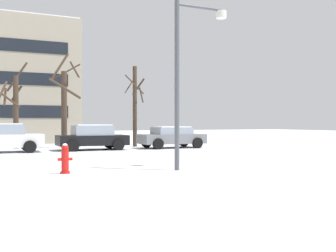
# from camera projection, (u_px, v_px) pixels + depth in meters

# --- Properties ---
(ground_plane) EXTENTS (120.00, 120.00, 0.00)m
(ground_plane) POSITION_uv_depth(u_px,v_px,m) (43.00, 169.00, 13.86)
(ground_plane) COLOR white
(road_surface) EXTENTS (80.00, 8.85, 0.00)m
(road_surface) POSITION_uv_depth(u_px,v_px,m) (29.00, 160.00, 16.95)
(road_surface) COLOR silver
(road_surface) RESTS_ON ground
(fire_hydrant) EXTENTS (0.44, 0.30, 0.92)m
(fire_hydrant) POSITION_uv_depth(u_px,v_px,m) (65.00, 158.00, 12.62)
(fire_hydrant) COLOR red
(fire_hydrant) RESTS_ON ground
(street_lamp) EXTENTS (1.96, 0.36, 5.55)m
(street_lamp) POSITION_uv_depth(u_px,v_px,m) (187.00, 66.00, 13.63)
(street_lamp) COLOR #4C4F54
(street_lamp) RESTS_ON ground
(parked_car_white) EXTENTS (4.27, 2.17, 1.51)m
(parked_car_white) POSITION_uv_depth(u_px,v_px,m) (0.00, 138.00, 21.31)
(parked_car_white) COLOR white
(parked_car_white) RESTS_ON ground
(parked_car_black) EXTENTS (3.92, 2.14, 1.44)m
(parked_car_black) POSITION_uv_depth(u_px,v_px,m) (92.00, 137.00, 23.41)
(parked_car_black) COLOR black
(parked_car_black) RESTS_ON ground
(parked_car_gray) EXTENTS (3.98, 2.17, 1.31)m
(parked_car_gray) POSITION_uv_depth(u_px,v_px,m) (172.00, 137.00, 25.23)
(parked_car_gray) COLOR slate
(parked_car_gray) RESTS_ON ground
(tree_far_right) EXTENTS (1.48, 1.48, 5.16)m
(tree_far_right) POSITION_uv_depth(u_px,v_px,m) (135.00, 104.00, 26.65)
(tree_far_right) COLOR #423326
(tree_far_right) RESTS_ON ground
(tree_far_mid) EXTENTS (1.93, 2.00, 5.29)m
(tree_far_mid) POSITION_uv_depth(u_px,v_px,m) (14.00, 107.00, 24.95)
(tree_far_mid) COLOR #423326
(tree_far_mid) RESTS_ON ground
(tree_far_left) EXTENTS (2.22, 2.27, 5.87)m
(tree_far_left) POSITION_uv_depth(u_px,v_px,m) (64.00, 104.00, 25.21)
(tree_far_left) COLOR #423326
(tree_far_left) RESTS_ON ground
(building_far_left) EXTENTS (10.46, 8.88, 9.39)m
(building_far_left) POSITION_uv_depth(u_px,v_px,m) (3.00, 83.00, 32.72)
(building_far_left) COLOR #9E937F
(building_far_left) RESTS_ON ground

